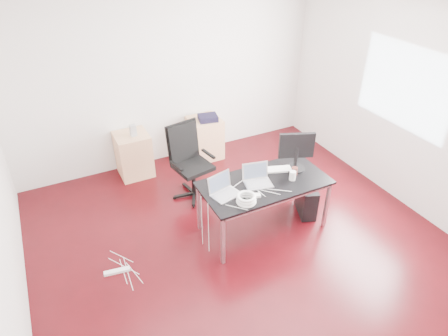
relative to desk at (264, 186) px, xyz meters
name	(u,v)px	position (x,y,z in m)	size (l,w,h in m)	color
room_shell	(250,149)	(-0.35, -0.20, 0.73)	(5.00, 5.00, 5.00)	#32050A
desk	(264,186)	(0.00, 0.00, 0.00)	(1.60, 0.80, 0.73)	black
office_chair	(189,158)	(-0.54, 1.14, -0.07)	(0.56, 0.58, 1.08)	black
filing_cabinet_left	(134,154)	(-1.13, 2.03, -0.33)	(0.50, 0.50, 0.70)	tan
filing_cabinet_right	(205,138)	(0.09, 2.03, -0.33)	(0.50, 0.50, 0.70)	tan
pc_tower	(306,199)	(0.71, 0.00, -0.46)	(0.20, 0.45, 0.44)	black
wastebasket	(196,150)	(-0.07, 2.05, -0.54)	(0.24, 0.24, 0.28)	black
power_strip	(117,271)	(-1.93, 0.07, -0.66)	(0.30, 0.06, 0.04)	white
laptop_left	(224,190)	(-0.56, 0.01, 0.11)	(0.38, 0.32, 0.23)	silver
laptop_right	(257,179)	(-0.09, 0.03, 0.11)	(0.38, 0.32, 0.23)	silver
monitor	(296,149)	(0.51, 0.10, 0.34)	(0.44, 0.26, 0.51)	black
keyboard	(274,170)	(0.25, 0.17, 0.06)	(0.44, 0.14, 0.02)	white
cup_white	(292,176)	(0.34, -0.11, 0.11)	(0.08, 0.08, 0.12)	white
cup_brown	(295,171)	(0.43, -0.02, 0.10)	(0.08, 0.08, 0.10)	#58251E
cable_coil	(246,199)	(-0.41, -0.26, 0.11)	(0.24, 0.24, 0.11)	white
power_adapter	(258,195)	(-0.23, -0.22, 0.07)	(0.07, 0.07, 0.03)	white
speaker	(133,130)	(-1.10, 1.98, 0.11)	(0.09, 0.08, 0.18)	#9E9E9E
navy_garment	(208,118)	(0.12, 1.95, 0.07)	(0.30, 0.24, 0.09)	black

